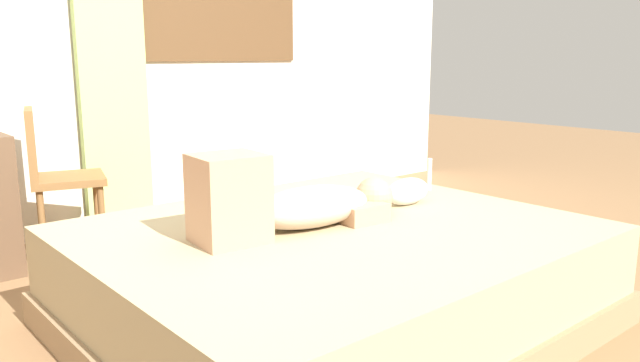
% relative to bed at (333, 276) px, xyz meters
% --- Properties ---
extents(ground_plane, '(16.00, 16.00, 0.00)m').
position_rel_bed_xyz_m(ground_plane, '(-0.08, -0.06, -0.21)').
color(ground_plane, olive).
extents(back_wall_with_window, '(6.40, 0.14, 2.90)m').
position_rel_bed_xyz_m(back_wall_with_window, '(-0.06, 2.14, 1.24)').
color(back_wall_with_window, silver).
rests_on(back_wall_with_window, ground).
extents(bed, '(2.04, 1.73, 0.43)m').
position_rel_bed_xyz_m(bed, '(0.00, 0.00, 0.00)').
color(bed, '#997A56').
rests_on(bed, ground).
extents(person_lying, '(0.94, 0.34, 0.34)m').
position_rel_bed_xyz_m(person_lying, '(-0.16, 0.07, 0.33)').
color(person_lying, '#CCB299').
rests_on(person_lying, bed).
extents(cat, '(0.36, 0.12, 0.21)m').
position_rel_bed_xyz_m(cat, '(0.51, 0.06, 0.29)').
color(cat, silver).
rests_on(cat, bed).
extents(chair_by_desk, '(0.47, 0.47, 0.86)m').
position_rel_bed_xyz_m(chair_by_desk, '(-0.61, 1.63, 0.29)').
color(chair_by_desk, brown).
rests_on(chair_by_desk, ground).
extents(curtain_left, '(0.44, 0.06, 2.50)m').
position_rel_bed_xyz_m(curtain_left, '(-0.08, 2.02, 1.03)').
color(curtain_left, '#ADCC75').
rests_on(curtain_left, ground).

